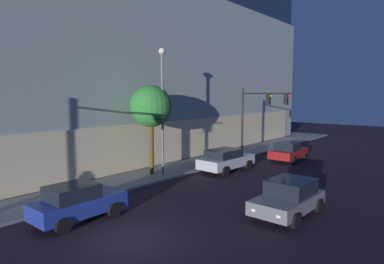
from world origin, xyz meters
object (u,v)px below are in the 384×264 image
at_px(modern_building, 115,66).
at_px(traffic_light_far_corner, 260,109).
at_px(sidewalk_tree, 151,107).
at_px(street_lamp_sidewalk, 162,97).
at_px(car_silver, 226,159).
at_px(car_blue, 77,202).
at_px(car_grey, 289,197).
at_px(car_red, 288,151).

xyz_separation_m(modern_building, traffic_light_far_corner, (1.98, -17.47, -4.41)).
relative_size(modern_building, sidewalk_tree, 6.44).
bearing_deg(modern_building, sidewalk_tree, -119.65).
xyz_separation_m(street_lamp_sidewalk, car_silver, (4.30, -2.34, -4.65)).
bearing_deg(street_lamp_sidewalk, car_blue, -161.54).
height_order(sidewalk_tree, car_grey, sidewalk_tree).
bearing_deg(car_silver, car_blue, -177.91).
bearing_deg(street_lamp_sidewalk, modern_building, 62.54).
distance_m(traffic_light_far_corner, car_silver, 6.74).
distance_m(car_blue, car_red, 19.57).
height_order(car_silver, car_red, car_silver).
distance_m(street_lamp_sidewalk, car_silver, 6.75).
distance_m(traffic_light_far_corner, sidewalk_tree, 10.69).
height_order(modern_building, traffic_light_far_corner, modern_building).
xyz_separation_m(traffic_light_far_corner, car_silver, (-5.69, -0.30, -3.60)).
bearing_deg(car_red, modern_building, 99.00).
relative_size(car_blue, car_red, 0.99).
distance_m(traffic_light_far_corner, car_grey, 14.47).
relative_size(traffic_light_far_corner, car_silver, 1.27).
height_order(street_lamp_sidewalk, car_red, street_lamp_sidewalk).
distance_m(modern_building, street_lamp_sidewalk, 17.71).
relative_size(sidewalk_tree, car_blue, 1.49).
bearing_deg(sidewalk_tree, car_grey, -97.05).
bearing_deg(modern_building, car_blue, -131.98).
height_order(traffic_light_far_corner, car_blue, traffic_light_far_corner).
distance_m(modern_building, car_blue, 25.80).
height_order(car_blue, car_grey, car_blue).
height_order(modern_building, street_lamp_sidewalk, modern_building).
relative_size(car_grey, car_silver, 0.87).
xyz_separation_m(traffic_light_far_corner, car_blue, (-18.38, -0.76, -3.61)).
height_order(street_lamp_sidewalk, car_silver, street_lamp_sidewalk).
distance_m(traffic_light_far_corner, street_lamp_sidewalk, 10.25).
xyz_separation_m(traffic_light_far_corner, car_red, (1.14, -2.21, -3.66)).
distance_m(modern_building, car_silver, 19.84).
height_order(traffic_light_far_corner, car_grey, traffic_light_far_corner).
xyz_separation_m(car_blue, car_silver, (12.69, 0.46, 0.01)).
xyz_separation_m(modern_building, car_silver, (-3.71, -17.76, -8.01)).
bearing_deg(sidewalk_tree, car_silver, -34.52).
height_order(car_blue, car_silver, car_blue).
height_order(street_lamp_sidewalk, sidewalk_tree, street_lamp_sidewalk).
relative_size(modern_building, car_grey, 9.46).
distance_m(car_silver, car_red, 7.09).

